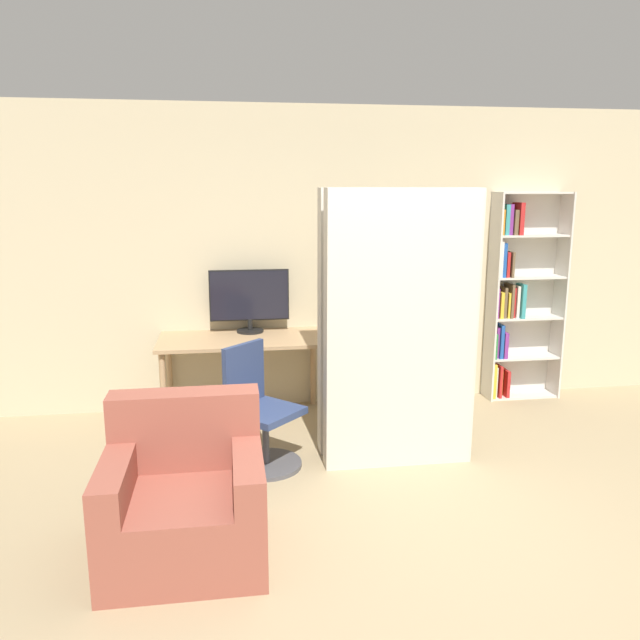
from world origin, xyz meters
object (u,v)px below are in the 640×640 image
at_px(monitor, 249,298).
at_px(mattress_far, 391,323).
at_px(mattress_near, 401,331).
at_px(office_chair, 260,419).
at_px(armchair, 185,498).
at_px(bookshelf, 517,297).

bearing_deg(monitor, mattress_far, -44.09).
distance_m(mattress_near, mattress_far, 0.29).
distance_m(office_chair, armchair, 1.15).
distance_m(bookshelf, mattress_near, 1.99).
distance_m(monitor, mattress_near, 1.63).
bearing_deg(mattress_near, office_chair, 173.56).
distance_m(monitor, armchair, 2.37).
bearing_deg(bookshelf, armchair, -142.88).
relative_size(office_chair, mattress_far, 0.45).
xyz_separation_m(office_chair, armchair, (-0.47, -1.05, -0.03)).
xyz_separation_m(monitor, office_chair, (0.01, -1.16, -0.68)).
bearing_deg(office_chair, monitor, 90.67).
bearing_deg(office_chair, mattress_far, 9.67).
height_order(office_chair, mattress_far, mattress_far).
bearing_deg(mattress_far, monitor, 135.91).
xyz_separation_m(office_chair, mattress_far, (1.01, 0.17, 0.64)).
bearing_deg(office_chair, bookshelf, 25.54).
distance_m(monitor, office_chair, 1.35).
relative_size(office_chair, armchair, 1.05).
bearing_deg(office_chair, mattress_near, -6.44).
height_order(mattress_far, armchair, mattress_far).
bearing_deg(armchair, monitor, 78.45).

